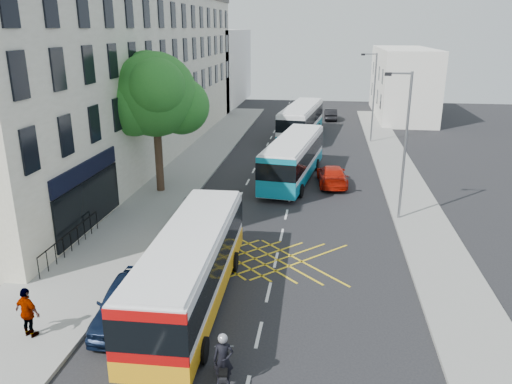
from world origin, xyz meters
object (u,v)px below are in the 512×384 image
(pedestrian_far, at_px, (28,313))
(distant_car_dark, at_px, (331,114))
(red_hatchback, at_px, (332,175))
(distant_car_grey, at_px, (301,117))
(parked_car_blue, at_px, (127,301))
(lamp_near, at_px, (404,139))
(motorbike, at_px, (223,363))
(street_tree, at_px, (155,96))
(bus_near, at_px, (191,267))
(parked_car_silver, at_px, (195,212))
(bus_mid, at_px, (293,158))
(bus_far, at_px, (301,121))
(lamp_far, at_px, (373,93))

(pedestrian_far, bearing_deg, distant_car_dark, -85.00)
(red_hatchback, relative_size, distant_car_grey, 0.90)
(parked_car_blue, distance_m, red_hatchback, 19.46)
(lamp_near, distance_m, motorbike, 16.75)
(parked_car_blue, bearing_deg, lamp_near, 41.42)
(street_tree, distance_m, bus_near, 15.11)
(parked_car_blue, xyz_separation_m, distant_car_dark, (7.49, 43.71, -0.11))
(lamp_near, distance_m, parked_car_silver, 11.96)
(motorbike, xyz_separation_m, pedestrian_far, (-7.07, 1.45, 0.19))
(street_tree, relative_size, motorbike, 4.20)
(street_tree, height_order, bus_mid, street_tree)
(bus_near, bearing_deg, lamp_near, 47.23)
(parked_car_silver, height_order, pedestrian_far, pedestrian_far)
(bus_far, xyz_separation_m, pedestrian_far, (-7.44, -34.79, -0.61))
(parked_car_silver, relative_size, pedestrian_far, 2.09)
(bus_near, bearing_deg, bus_far, 84.15)
(red_hatchback, xyz_separation_m, distant_car_grey, (-3.37, 22.94, 0.04))
(lamp_near, bearing_deg, pedestrian_far, -136.23)
(bus_mid, bearing_deg, pedestrian_far, -103.01)
(lamp_far, bearing_deg, red_hatchback, -104.53)
(parked_car_silver, bearing_deg, lamp_near, 4.45)
(bus_near, distance_m, motorbike, 5.12)
(street_tree, height_order, lamp_near, street_tree)
(motorbike, height_order, red_hatchback, motorbike)
(parked_car_blue, bearing_deg, bus_near, 31.12)
(motorbike, relative_size, pedestrian_far, 1.14)
(lamp_far, height_order, pedestrian_far, lamp_far)
(street_tree, bearing_deg, distant_car_dark, 69.07)
(parked_car_silver, bearing_deg, distant_car_dark, 71.66)
(street_tree, height_order, bus_near, street_tree)
(lamp_near, height_order, bus_far, lamp_near)
(distant_car_dark, bearing_deg, pedestrian_far, 74.96)
(lamp_far, height_order, parked_car_blue, lamp_far)
(motorbike, relative_size, distant_car_grey, 0.41)
(lamp_far, distance_m, red_hatchback, 14.77)
(distant_car_dark, bearing_deg, red_hatchback, 87.89)
(lamp_far, relative_size, motorbike, 3.82)
(pedestrian_far, bearing_deg, street_tree, -69.49)
(lamp_near, bearing_deg, bus_near, -131.53)
(street_tree, distance_m, parked_car_silver, 8.37)
(motorbike, bearing_deg, bus_far, 80.16)
(red_hatchback, bearing_deg, bus_far, -83.87)
(street_tree, height_order, parked_car_silver, street_tree)
(street_tree, xyz_separation_m, bus_mid, (8.41, 3.94, -4.69))
(bus_near, xyz_separation_m, parked_car_blue, (-2.04, -1.49, -0.79))
(street_tree, xyz_separation_m, lamp_near, (14.71, -2.97, -1.68))
(street_tree, distance_m, distant_car_dark, 31.58)
(bus_near, distance_m, distant_car_dark, 42.57)
(bus_far, bearing_deg, parked_car_blue, -90.94)
(red_hatchback, bearing_deg, bus_mid, -18.83)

